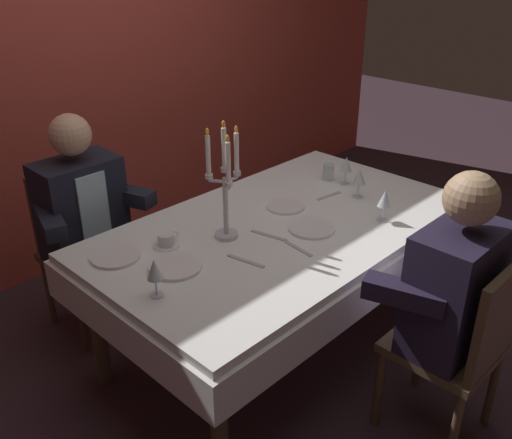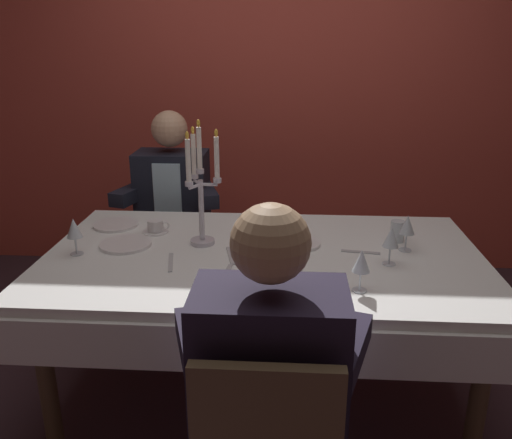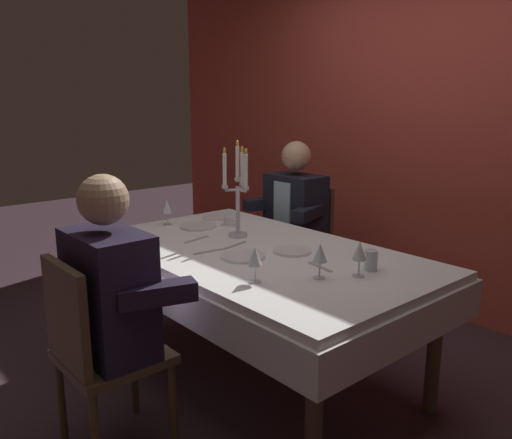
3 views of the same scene
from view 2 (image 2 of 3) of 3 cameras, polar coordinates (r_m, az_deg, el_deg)
name	(u,v)px [view 2 (image 2 of 3)]	position (r m, az deg, el deg)	size (l,w,h in m)	color
ground_plane	(263,395)	(2.67, 0.74, -18.47)	(12.00, 12.00, 0.00)	#3D2931
back_wall	(276,81)	(3.79, 2.20, 14.79)	(6.00, 0.12, 2.70)	#C6473A
dining_table	(263,278)	(2.35, 0.81, -6.35)	(1.94, 1.14, 0.74)	white
candelabra	(201,191)	(2.34, -6.01, 3.11)	(0.15, 0.17, 0.56)	silver
dinner_plate_0	(126,244)	(2.45, -13.95, -2.61)	(0.23, 0.23, 0.01)	white
dinner_plate_1	(298,243)	(2.40, 4.59, -2.57)	(0.20, 0.20, 0.01)	white
dinner_plate_2	(116,224)	(2.72, -14.96, -0.53)	(0.22, 0.22, 0.01)	white
dinner_plate_3	(275,266)	(2.16, 2.06, -5.01)	(0.23, 0.23, 0.01)	white
wine_glass_0	(361,262)	(1.96, 11.35, -4.53)	(0.07, 0.07, 0.16)	silver
wine_glass_1	(74,229)	(2.38, -19.12, -0.98)	(0.07, 0.07, 0.16)	silver
wine_glass_2	(391,238)	(2.22, 14.43, -1.95)	(0.07, 0.07, 0.16)	silver
wine_glass_3	(407,226)	(2.38, 16.09, -0.64)	(0.07, 0.07, 0.16)	silver
water_tumbler_0	(397,231)	(2.50, 15.07, -1.24)	(0.06, 0.06, 0.10)	silver
coffee_cup_0	(156,227)	(2.58, -10.82, -0.80)	(0.13, 0.12, 0.06)	white
knife_0	(171,262)	(2.23, -9.23, -4.60)	(0.19, 0.02, 0.01)	#B7B7BC
fork_1	(226,273)	(2.10, -3.29, -5.86)	(0.17, 0.02, 0.01)	#B7B7BC
knife_2	(230,256)	(2.27, -2.80, -3.93)	(0.19, 0.02, 0.01)	#B7B7BC
fork_3	(360,252)	(2.35, 11.25, -3.49)	(0.17, 0.02, 0.01)	#B7B7BC
seated_diner_0	(173,195)	(3.21, -8.98, 2.65)	(0.63, 0.48, 1.24)	brown
seated_diner_1	(269,378)	(1.52, 1.43, -16.81)	(0.63, 0.48, 1.24)	brown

